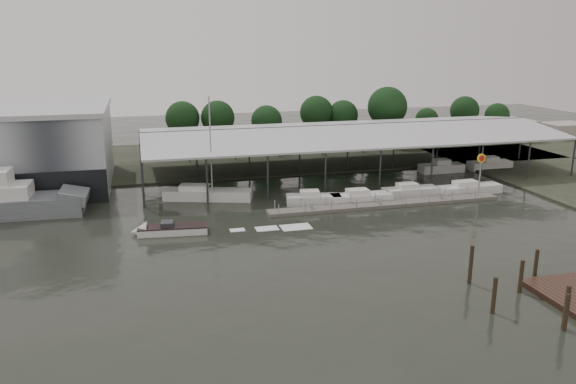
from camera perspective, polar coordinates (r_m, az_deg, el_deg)
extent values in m
plane|color=#242821|center=(51.92, -0.67, -5.70)|extent=(200.00, 200.00, 0.00)
cube|color=#3B3F2F|center=(91.71, -7.14, 3.46)|extent=(140.00, 30.00, 0.30)
cube|color=#ABB0B6|center=(79.88, -26.34, 3.85)|extent=(24.00, 20.00, 10.00)
cube|color=#BBBCBF|center=(79.17, -26.78, 7.54)|extent=(24.50, 20.50, 0.60)
cube|color=#303235|center=(81.26, 6.15, 6.76)|extent=(58.00, 0.40, 0.30)
cylinder|color=#303235|center=(65.48, -14.54, 0.75)|extent=(0.24, 0.24, 5.50)
cylinder|color=#303235|center=(87.37, 27.02, 3.11)|extent=(0.24, 0.24, 5.50)
cylinder|color=#303235|center=(87.98, -14.75, 4.34)|extent=(0.24, 0.24, 5.50)
cylinder|color=#303235|center=(105.29, 18.78, 5.74)|extent=(0.24, 0.24, 5.50)
cube|color=#645F58|center=(65.65, 9.94, -1.26)|extent=(28.00, 2.00, 0.40)
cylinder|color=#989B9E|center=(60.48, -0.95, -1.85)|extent=(0.10, 0.10, 1.20)
cylinder|color=#989B9E|center=(72.52, 19.04, 0.19)|extent=(0.10, 0.10, 1.20)
cube|color=#989B9E|center=(65.11, 9.16, -0.90)|extent=(0.30, 0.30, 0.70)
cylinder|color=#989B9E|center=(70.85, 18.89, 1.28)|extent=(0.16, 0.16, 5.00)
cylinder|color=yellow|center=(70.33, 19.06, 3.26)|extent=(1.10, 0.12, 1.10)
cylinder|color=red|center=(70.28, 19.09, 3.25)|extent=(0.70, 0.05, 0.70)
cube|color=#A1988D|center=(114.96, 21.02, 5.89)|extent=(10.00, 8.00, 4.00)
cube|color=#A1988D|center=(122.30, 26.26, 5.60)|extent=(8.00, 6.00, 3.00)
cube|color=slate|center=(68.01, -26.80, -1.50)|extent=(16.34, 5.02, 2.40)
cube|color=slate|center=(66.38, -20.93, -0.35)|extent=(3.23, 4.46, 1.78)
cube|color=silver|center=(68.04, -8.12, -0.34)|extent=(10.80, 5.63, 1.40)
cube|color=silver|center=(68.14, -9.54, 0.41)|extent=(3.74, 2.72, 0.80)
cylinder|color=#989B9E|center=(66.59, -7.87, 4.73)|extent=(0.16, 0.16, 11.40)
cylinder|color=#989B9E|center=(67.95, -9.30, 0.82)|extent=(3.37, 1.17, 0.12)
cube|color=silver|center=(56.75, -11.61, -3.80)|extent=(6.90, 2.70, 0.90)
cone|color=silver|center=(57.04, -14.92, -3.92)|extent=(1.80, 2.16, 2.00)
cube|color=black|center=(56.63, -11.63, -3.42)|extent=(6.90, 2.76, 0.12)
cube|color=#303235|center=(56.58, -12.19, -3.20)|extent=(1.34, 1.52, 0.50)
cube|color=white|center=(56.85, -5.17, -3.86)|extent=(2.30, 1.50, 0.04)
cube|color=white|center=(57.10, -2.16, -3.73)|extent=(3.10, 2.00, 0.04)
cube|color=white|center=(57.50, 0.82, -3.58)|extent=(3.90, 2.50, 0.04)
cube|color=silver|center=(65.58, 2.61, -0.79)|extent=(6.63, 3.38, 1.10)
cube|color=silver|center=(65.22, 2.20, -0.14)|extent=(2.48, 2.00, 0.70)
cube|color=silver|center=(66.61, 7.44, -0.65)|extent=(7.31, 2.47, 1.10)
cube|color=silver|center=(66.22, 7.06, -0.01)|extent=(2.59, 1.70, 0.70)
cube|color=silver|center=(70.45, 12.34, 0.00)|extent=(6.96, 2.23, 1.10)
cube|color=silver|center=(70.03, 12.01, 0.60)|extent=(2.44, 1.62, 0.70)
cube|color=silver|center=(73.52, 17.86, 0.24)|extent=(8.49, 2.54, 1.10)
cube|color=silver|center=(73.06, 17.58, 0.82)|extent=(3.01, 1.72, 0.70)
cylinder|color=#362B1B|center=(46.30, 22.56, -8.25)|extent=(0.32, 0.32, 3.20)
cylinder|color=#362B1B|center=(41.89, 26.38, -10.83)|extent=(0.32, 0.32, 3.68)
cylinder|color=#362B1B|center=(42.28, 20.17, -10.19)|extent=(0.32, 0.32, 3.29)
cylinder|color=#362B1B|center=(46.46, 18.05, -7.37)|extent=(0.32, 0.32, 3.75)
cylinder|color=#362B1B|center=(50.02, 23.86, -6.88)|extent=(0.32, 0.32, 2.85)
cylinder|color=#362B1B|center=(41.79, 26.37, -11.26)|extent=(0.32, 0.32, 3.20)
cylinder|color=black|center=(98.05, -10.56, 5.24)|extent=(0.50, 0.50, 4.12)
sphere|color=#193E1A|center=(97.49, -10.67, 7.38)|extent=(5.77, 5.77, 5.77)
cylinder|color=black|center=(98.07, -7.08, 5.38)|extent=(0.50, 0.50, 4.12)
sphere|color=#193E1A|center=(97.52, -7.15, 7.53)|extent=(5.77, 5.77, 5.77)
cylinder|color=black|center=(96.80, -2.17, 5.25)|extent=(0.50, 0.50, 3.77)
sphere|color=#193E1A|center=(96.27, -2.19, 7.24)|extent=(5.28, 5.28, 5.28)
cylinder|color=black|center=(102.64, 2.88, 5.95)|extent=(0.50, 0.50, 4.28)
sphere|color=#193E1A|center=(102.10, 2.91, 8.09)|extent=(5.99, 5.99, 5.99)
cylinder|color=black|center=(103.40, 5.56, 5.86)|extent=(0.50, 0.50, 3.88)
sphere|color=#193E1A|center=(102.90, 5.61, 7.78)|extent=(5.43, 5.43, 5.43)
cylinder|color=black|center=(103.63, 9.95, 6.05)|extent=(0.50, 0.50, 5.05)
sphere|color=#193E1A|center=(103.03, 10.06, 8.54)|extent=(7.06, 7.06, 7.06)
cylinder|color=black|center=(109.03, 13.82, 5.75)|extent=(0.50, 0.50, 3.05)
sphere|color=#193E1A|center=(108.64, 13.92, 7.18)|extent=(4.27, 4.27, 4.27)
cylinder|color=black|center=(114.71, 17.36, 6.17)|extent=(0.50, 0.50, 3.91)
sphere|color=#193E1A|center=(114.25, 17.50, 7.91)|extent=(5.48, 5.48, 5.48)
cylinder|color=black|center=(116.12, 20.34, 5.86)|extent=(0.50, 0.50, 3.31)
sphere|color=#193E1A|center=(115.73, 20.47, 7.32)|extent=(4.64, 4.64, 4.64)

